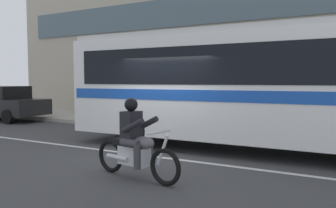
% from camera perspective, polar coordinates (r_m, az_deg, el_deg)
% --- Properties ---
extents(ground_plane, '(60.00, 60.00, 0.00)m').
position_cam_1_polar(ground_plane, '(8.90, -0.39, -8.27)').
color(ground_plane, '#3D3D3F').
extents(sidewalk_curb, '(28.00, 3.80, 0.15)m').
position_cam_1_polar(sidewalk_curb, '(13.52, 10.10, -3.78)').
color(sidewalk_curb, '#A39E93').
rests_on(sidewalk_curb, ground_plane).
extents(lane_center_stripe, '(26.60, 0.14, 0.01)m').
position_cam_1_polar(lane_center_stripe, '(8.39, -2.38, -9.00)').
color(lane_center_stripe, silver).
rests_on(lane_center_stripe, ground_plane).
extents(transit_bus, '(10.55, 2.76, 3.22)m').
position_cam_1_polar(transit_bus, '(9.05, 15.48, 3.80)').
color(transit_bus, white).
rests_on(transit_bus, ground_plane).
extents(motorcycle_with_rider, '(2.12, 0.70, 1.56)m').
position_cam_1_polar(motorcycle_with_rider, '(6.47, -5.65, -7.04)').
color(motorcycle_with_rider, black).
rests_on(motorcycle_with_rider, ground_plane).
extents(parked_sedan_curbside, '(4.23, 1.87, 1.64)m').
position_cam_1_polar(parked_sedan_curbside, '(17.69, -26.26, 0.21)').
color(parked_sedan_curbside, black).
rests_on(parked_sedan_curbside, ground_plane).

